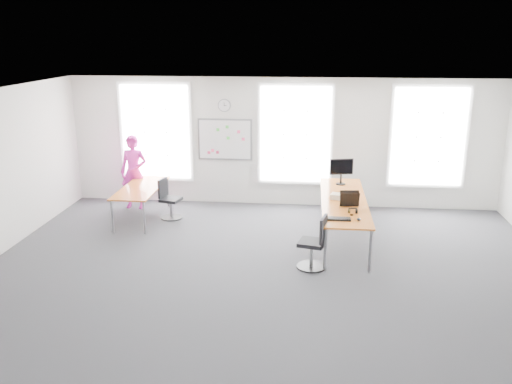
# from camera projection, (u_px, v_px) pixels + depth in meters

# --- Properties ---
(floor) EXTENTS (10.00, 10.00, 0.00)m
(floor) POSITION_uv_depth(u_px,v_px,m) (268.00, 274.00, 9.22)
(floor) COLOR #25252A
(floor) RESTS_ON ground
(ceiling) EXTENTS (10.00, 10.00, 0.00)m
(ceiling) POSITION_uv_depth(u_px,v_px,m) (269.00, 97.00, 8.38)
(ceiling) COLOR white
(ceiling) RESTS_ON ground
(wall_back) EXTENTS (10.00, 0.00, 10.00)m
(wall_back) POSITION_uv_depth(u_px,v_px,m) (282.00, 143.00, 12.62)
(wall_back) COLOR white
(wall_back) RESTS_ON ground
(wall_front) EXTENTS (10.00, 0.00, 10.00)m
(wall_front) POSITION_uv_depth(u_px,v_px,m) (234.00, 309.00, 4.98)
(wall_front) COLOR white
(wall_front) RESTS_ON ground
(window_left) EXTENTS (1.60, 0.06, 2.20)m
(window_left) POSITION_uv_depth(u_px,v_px,m) (156.00, 132.00, 12.83)
(window_left) COLOR white
(window_left) RESTS_ON wall_back
(window_mid) EXTENTS (1.60, 0.06, 2.20)m
(window_mid) POSITION_uv_depth(u_px,v_px,m) (295.00, 135.00, 12.51)
(window_mid) COLOR white
(window_mid) RESTS_ON wall_back
(window_right) EXTENTS (1.60, 0.06, 2.20)m
(window_right) POSITION_uv_depth(u_px,v_px,m) (428.00, 137.00, 12.21)
(window_right) COLOR white
(window_right) RESTS_ON wall_back
(desk_right) EXTENTS (0.88, 3.30, 0.80)m
(desk_right) POSITION_uv_depth(u_px,v_px,m) (344.00, 202.00, 10.65)
(desk_right) COLOR #B46733
(desk_right) RESTS_ON ground
(desk_left) EXTENTS (0.79, 1.98, 0.72)m
(desk_left) POSITION_uv_depth(u_px,v_px,m) (141.00, 190.00, 11.82)
(desk_left) COLOR #B46733
(desk_left) RESTS_ON ground
(chair_right) EXTENTS (0.52, 0.52, 0.96)m
(chair_right) POSITION_uv_depth(u_px,v_px,m) (315.00, 245.00, 9.35)
(chair_right) COLOR black
(chair_right) RESTS_ON ground
(chair_left) EXTENTS (0.48, 0.48, 0.89)m
(chair_left) POSITION_uv_depth(u_px,v_px,m) (169.00, 201.00, 11.94)
(chair_left) COLOR black
(chair_left) RESTS_ON ground
(person) EXTENTS (0.64, 0.44, 1.71)m
(person) POSITION_uv_depth(u_px,v_px,m) (134.00, 172.00, 12.54)
(person) COLOR #D628A4
(person) RESTS_ON ground
(whiteboard) EXTENTS (1.20, 0.03, 0.90)m
(whiteboard) POSITION_uv_depth(u_px,v_px,m) (225.00, 140.00, 12.71)
(whiteboard) COLOR white
(whiteboard) RESTS_ON wall_back
(wall_clock) EXTENTS (0.30, 0.04, 0.30)m
(wall_clock) POSITION_uv_depth(u_px,v_px,m) (224.00, 105.00, 12.49)
(wall_clock) COLOR gray
(wall_clock) RESTS_ON wall_back
(keyboard) EXTENTS (0.48, 0.18, 0.02)m
(keyboard) POSITION_uv_depth(u_px,v_px,m) (337.00, 219.00, 9.49)
(keyboard) COLOR black
(keyboard) RESTS_ON desk_right
(mouse) EXTENTS (0.10, 0.13, 0.04)m
(mouse) POSITION_uv_depth(u_px,v_px,m) (359.00, 219.00, 9.44)
(mouse) COLOR black
(mouse) RESTS_ON desk_right
(lens_cap) EXTENTS (0.07, 0.07, 0.01)m
(lens_cap) POSITION_uv_depth(u_px,v_px,m) (352.00, 215.00, 9.72)
(lens_cap) COLOR black
(lens_cap) RESTS_ON desk_right
(headphones) EXTENTS (0.17, 0.09, 0.10)m
(headphones) POSITION_uv_depth(u_px,v_px,m) (352.00, 211.00, 9.81)
(headphones) COLOR black
(headphones) RESTS_ON desk_right
(laptop_sleeve) EXTENTS (0.37, 0.23, 0.30)m
(laptop_sleeve) POSITION_uv_depth(u_px,v_px,m) (350.00, 199.00, 10.18)
(laptop_sleeve) COLOR black
(laptop_sleeve) RESTS_ON desk_right
(paper_stack) EXTENTS (0.34, 0.29, 0.10)m
(paper_stack) POSITION_uv_depth(u_px,v_px,m) (338.00, 196.00, 10.68)
(paper_stack) COLOR beige
(paper_stack) RESTS_ON desk_right
(monitor) EXTENTS (0.50, 0.21, 0.57)m
(monitor) POSITION_uv_depth(u_px,v_px,m) (341.00, 169.00, 11.62)
(monitor) COLOR black
(monitor) RESTS_ON desk_right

